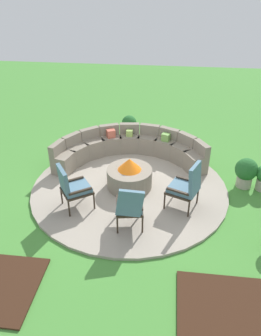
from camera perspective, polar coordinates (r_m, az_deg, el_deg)
name	(u,v)px	position (r m, az deg, el deg)	size (l,w,h in m)	color
ground_plane	(129,188)	(7.94, -0.17, -3.52)	(24.00, 24.00, 0.00)	#478C38
patio_circle	(129,187)	(7.92, -0.18, -3.35)	(4.64, 4.64, 0.06)	#9E9384
mulch_bed_right	(239,312)	(5.74, 18.36, -22.66)	(1.90, 1.37, 0.04)	#382114
fire_pit	(129,176)	(7.74, -0.18, -1.36)	(1.07, 1.07, 0.75)	gray
curved_stone_bench	(130,148)	(8.90, -0.17, 3.44)	(3.94, 1.89, 0.78)	gray
lounge_chair_front_left	(72,186)	(7.04, -10.06, -3.17)	(0.80, 0.79, 1.05)	#2D2319
lounge_chair_front_right	(130,205)	(6.42, -0.16, -6.51)	(0.62, 0.66, 1.01)	#2D2319
lounge_chair_back_left	(187,186)	(7.02, 9.74, -3.05)	(0.78, 0.76, 1.10)	#2D2319
potted_plant_1	(246,171)	(8.27, 19.38, -0.57)	(0.53, 0.53, 0.74)	#A89E8E
potted_plant_4	(129,125)	(10.28, -0.23, 7.41)	(0.46, 0.46, 0.69)	#A89E8E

